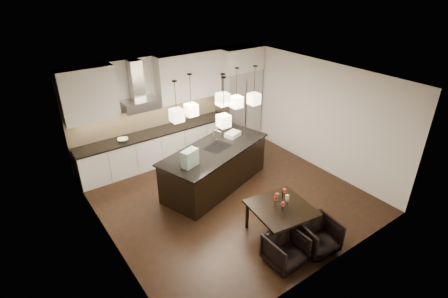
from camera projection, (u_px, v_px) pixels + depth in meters
floor at (229, 196)px, 8.19m from camera, size 5.50×5.50×0.02m
ceiling at (230, 78)px, 6.89m from camera, size 5.50×5.50×0.02m
wall_back at (169, 106)px, 9.53m from camera, size 5.50×0.02×2.80m
wall_front at (332, 205)px, 5.54m from camera, size 5.50×0.02×2.80m
wall_left at (103, 183)px, 6.11m from camera, size 0.02×5.50×2.80m
wall_right at (316, 114)px, 8.96m from camera, size 0.02×5.50×2.80m
refrigerator at (239, 105)px, 10.49m from camera, size 1.20×0.72×2.15m
fridge_panel at (239, 58)px, 9.84m from camera, size 1.26×0.72×0.65m
lower_cabinets at (157, 148)px, 9.41m from camera, size 4.21×0.62×0.88m
countertop at (156, 132)px, 9.20m from camera, size 4.21×0.66×0.04m
backsplash at (149, 117)px, 9.26m from camera, size 4.21×0.02×0.63m
upper_cab_left at (89, 95)px, 7.95m from camera, size 1.25×0.35×1.25m
upper_cab_right at (189, 76)px, 9.32m from camera, size 1.85×0.35×1.25m
hood_canopy at (141, 104)px, 8.70m from camera, size 0.90×0.52×0.24m
hood_chimney at (136, 80)px, 8.50m from camera, size 0.30×0.28×0.96m
fruit_bowl at (123, 140)px, 8.67m from camera, size 0.34×0.34×0.06m
island_body at (215, 167)px, 8.39m from camera, size 2.95×1.88×0.97m
island_top at (215, 149)px, 8.15m from camera, size 3.06×1.99×0.04m
faucet at (214, 137)px, 8.18m from camera, size 0.18×0.28×0.42m
tote_bag at (190, 158)px, 7.33m from camera, size 0.42×0.30×0.37m
food_container at (233, 134)px, 8.69m from camera, size 0.44×0.36×0.11m
dining_table at (280, 221)px, 6.86m from camera, size 1.24×1.24×0.66m
candelabra at (282, 199)px, 6.61m from camera, size 0.36×0.36×0.39m
candle_a at (287, 199)px, 6.68m from camera, size 0.08×0.08×0.09m
candle_b at (276, 198)px, 6.69m from camera, size 0.08×0.08×0.09m
candle_c at (283, 204)px, 6.52m from camera, size 0.08×0.08×0.09m
candle_d at (284, 191)px, 6.67m from camera, size 0.08×0.08×0.09m
candle_e at (277, 195)px, 6.53m from camera, size 0.08×0.08×0.09m
candle_f at (287, 197)px, 6.48m from camera, size 0.08×0.08×0.09m
armchair_left at (285, 249)px, 6.20m from camera, size 0.64×0.66×0.60m
armchair_right at (318, 235)px, 6.51m from camera, size 0.76×0.77×0.62m
pendant_a at (177, 115)px, 7.11m from camera, size 0.24×0.24×0.26m
pendant_b at (191, 110)px, 7.58m from camera, size 0.24×0.24×0.26m
pendant_c at (223, 99)px, 7.49m from camera, size 0.24×0.24×0.26m
pendant_d at (236, 102)px, 8.03m from camera, size 0.24×0.24×0.26m
pendant_e at (254, 99)px, 8.17m from camera, size 0.24×0.24×0.26m
pendant_f at (224, 121)px, 7.44m from camera, size 0.24×0.24×0.26m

